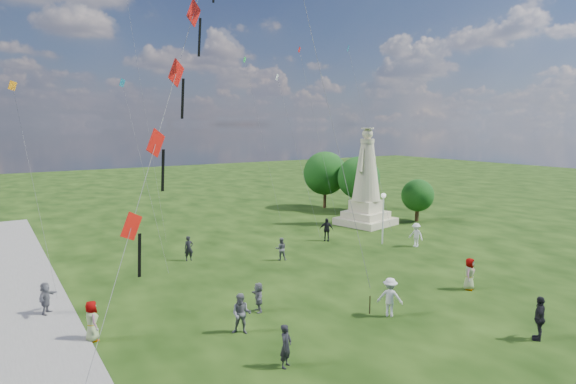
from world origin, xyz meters
TOP-DOWN VIEW (x-y plane):
  - statue at (14.56, 19.03)m, footprint 5.14×5.14m
  - lamppost at (10.76, 12.86)m, footprint 0.37×0.37m
  - tree_row at (17.77, 25.33)m, footprint 6.83×14.52m
  - person_0 at (-5.68, 0.86)m, footprint 0.73×0.66m
  - person_1 at (-5.75, 4.39)m, footprint 1.03×0.97m
  - person_2 at (1.13, 2.30)m, footprint 1.27×1.33m
  - person_3 at (4.63, -3.00)m, footprint 1.26×1.07m
  - person_4 at (7.52, 2.63)m, footprint 1.02×0.84m
  - person_5 at (-12.71, 11.27)m, footprint 1.32×1.54m
  - person_6 at (-3.47, 16.53)m, footprint 0.66×0.48m
  - person_7 at (1.82, 13.27)m, footprint 0.89×0.77m
  - person_8 at (12.27, 10.87)m, footprint 0.78×1.25m
  - person_9 at (7.73, 15.98)m, footprint 1.14×1.15m
  - person_10 at (-11.40, 7.17)m, footprint 0.60×0.90m
  - person_11 at (-3.89, 6.18)m, footprint 0.96×1.48m
  - red_kite_train at (-7.93, 4.61)m, footprint 9.35×9.35m
  - small_kites at (2.65, 22.40)m, footprint 27.55×15.49m

SIDE VIEW (x-z plane):
  - person_11 at x=-3.89m, z-range 0.00..1.47m
  - person_5 at x=-12.71m, z-range 0.00..1.55m
  - person_7 at x=1.82m, z-range 0.00..1.56m
  - person_0 at x=-5.68m, z-range 0.00..1.68m
  - person_6 at x=-3.47m, z-range 0.00..1.68m
  - person_10 at x=-11.40m, z-range 0.00..1.75m
  - person_4 at x=7.52m, z-range 0.00..1.79m
  - person_8 at x=12.27m, z-range 0.00..1.80m
  - person_1 at x=-5.75m, z-range 0.00..1.82m
  - person_9 at x=7.73m, z-range 0.00..1.83m
  - person_2 at x=1.13m, z-range 0.00..1.88m
  - person_3 at x=4.63m, z-range 0.00..1.92m
  - lamppost at x=10.76m, z-range 0.87..4.82m
  - statue at x=14.56m, z-range -1.08..7.74m
  - tree_row at x=17.77m, z-range 0.46..6.67m
  - red_kite_train at x=-7.93m, z-range 2.30..21.45m
  - small_kites at x=2.65m, z-range 1.95..22.22m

